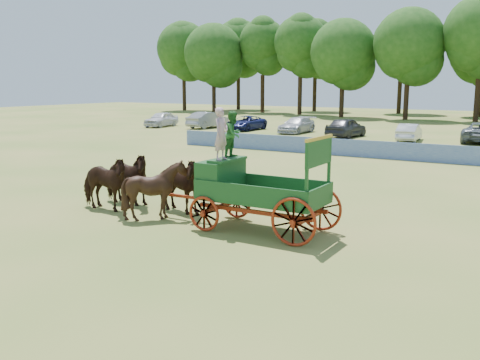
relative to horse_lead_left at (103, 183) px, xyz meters
The scene contains 9 objects.
ground 4.27m from the horse_lead_left, ahead, with size 160.00×160.00×0.00m, color #9F8748.
horse_lead_left is the anchor object (origin of this frame).
horse_lead_right 1.10m from the horse_lead_left, 90.00° to the left, with size 1.06×2.33×1.97m, color black.
horse_wheel_left 2.40m from the horse_lead_left, ahead, with size 1.59×1.79×1.98m, color black.
horse_wheel_right 2.64m from the horse_lead_left, 24.62° to the left, with size 1.06×2.33×1.97m, color black.
farm_dray 5.44m from the horse_lead_left, ahead, with size 6.00×2.00×3.74m.
sponsor_banner 18.40m from the horse_lead_left, 80.14° to the left, with size 26.00×0.08×1.05m, color #1C3E98.
parked_cars 30.54m from the horse_lead_left, 94.50° to the left, with size 38.32×7.32×1.65m.
treeline 59.99m from the horse_lead_left, 91.08° to the left, with size 89.01×23.23×14.87m.
Camera 1 is at (9.56, -13.49, 4.48)m, focal length 40.00 mm.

